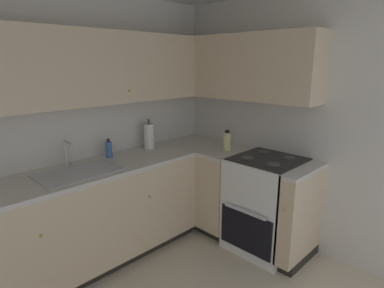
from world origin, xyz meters
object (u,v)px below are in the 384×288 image
Objects in this scene: oven_range at (266,203)px; oil_bottle at (227,141)px; paper_towel_roll at (149,136)px; soap_bottle at (109,149)px.

oil_bottle is (-0.02, 0.48, 0.54)m from oven_range.
oil_bottle is at bearing -50.11° from paper_towel_roll.
oven_range is 0.73m from oil_bottle.
paper_towel_roll reaches higher than oil_bottle.
oil_bottle reaches higher than oven_range.
paper_towel_roll is at bearing -2.44° from soap_bottle.
paper_towel_roll is 1.54× the size of oil_bottle.
paper_towel_roll is at bearing 129.89° from oil_bottle.
paper_towel_roll is 0.81m from oil_bottle.
oil_bottle is at bearing 92.26° from oven_range.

